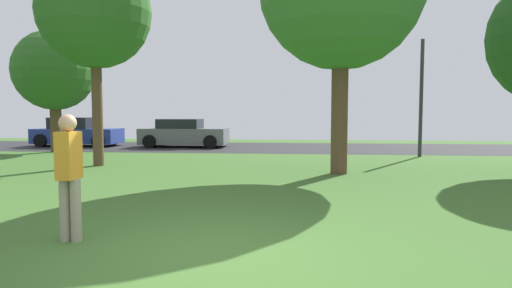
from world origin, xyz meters
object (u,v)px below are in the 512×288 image
maple_tree_far (95,13)px  parked_car_blue (77,133)px  person_catcher (69,171)px  parked_car_grey (184,134)px  oak_tree_left (54,71)px  street_lamp_post (421,98)px

maple_tree_far → parked_car_blue: 10.00m
maple_tree_far → person_catcher: (3.38, -7.94, -3.91)m
maple_tree_far → parked_car_grey: size_ratio=1.57×
oak_tree_left → maple_tree_far: maple_tree_far is taller
parked_car_blue → oak_tree_left: bearing=-76.6°
oak_tree_left → maple_tree_far: size_ratio=0.79×
person_catcher → parked_car_blue: (-8.18, 15.65, -0.29)m
oak_tree_left → person_catcher: size_ratio=3.06×
oak_tree_left → parked_car_grey: oak_tree_left is taller
person_catcher → street_lamp_post: 14.18m
person_catcher → parked_car_blue: bearing=-149.4°
street_lamp_post → maple_tree_far: bearing=-160.9°
parked_car_grey → street_lamp_post: size_ratio=0.94×
maple_tree_far → street_lamp_post: bearing=19.1°
oak_tree_left → parked_car_grey: bearing=33.0°
parked_car_grey → street_lamp_post: street_lamp_post is taller
oak_tree_left → parked_car_grey: 6.42m
parked_car_blue → parked_car_grey: 5.58m
person_catcher → parked_car_blue: size_ratio=0.40×
maple_tree_far → parked_car_blue: (-4.80, 7.71, -4.19)m
oak_tree_left → parked_car_grey: (4.82, 3.13, -2.85)m
oak_tree_left → street_lamp_post: 15.22m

